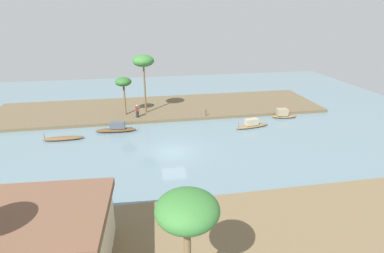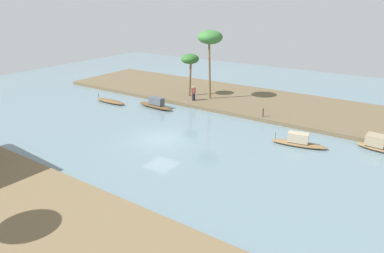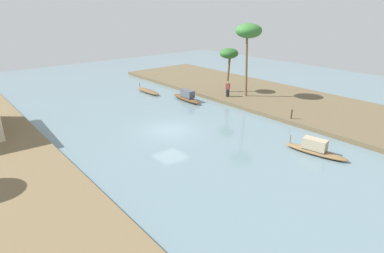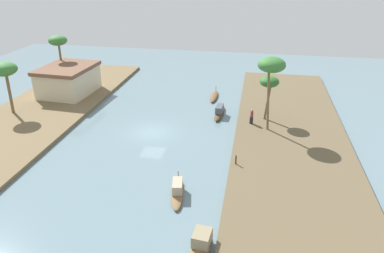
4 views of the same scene
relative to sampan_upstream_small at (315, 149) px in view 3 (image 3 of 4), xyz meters
The scene contains 9 objects.
river_water 11.70m from the sampan_upstream_small, 26.45° to the left, with size 75.99×75.99×0.00m, color slate.
riverbank_left 14.15m from the sampan_upstream_small, 42.32° to the right, with size 46.52×11.55×0.40m, color brown.
sampan_upstream_small is the anchor object (origin of this frame).
sampan_with_red_awning 22.26m from the sampan_upstream_small, ahead, with size 4.44×0.91×0.93m.
sampan_with_tall_canopy 16.57m from the sampan_upstream_small, ahead, with size 4.84×1.21×1.29m.
person_on_near_bank 14.92m from the sampan_upstream_small, 20.94° to the right, with size 0.47×0.47×1.70m.
mooring_post 6.51m from the sampan_upstream_small, 41.10° to the right, with size 0.14×0.14×0.87m, color #4C3823.
palm_tree_left_near 16.09m from the sampan_upstream_small, 28.45° to the right, with size 2.80×2.80×7.89m.
palm_tree_left_far 17.52m from the sampan_upstream_small, 24.17° to the right, with size 2.14×2.14×5.06m.
Camera 3 is at (-20.71, 14.84, 9.98)m, focal length 29.81 mm.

